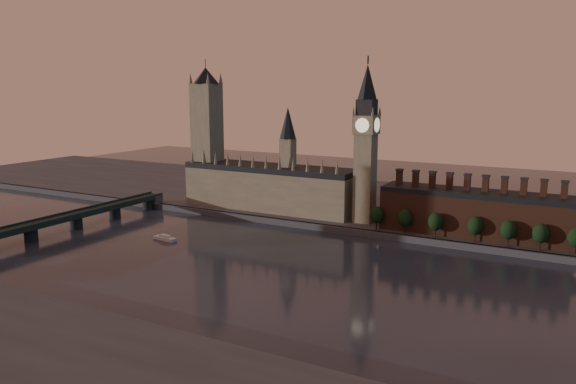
% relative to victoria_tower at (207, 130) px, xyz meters
% --- Properties ---
extents(ground, '(900.00, 900.00, 0.00)m').
position_rel_victoria_tower_xyz_m(ground, '(120.00, -115.00, -59.09)').
color(ground, black).
rests_on(ground, ground).
extents(north_bank, '(900.00, 182.00, 4.00)m').
position_rel_victoria_tower_xyz_m(north_bank, '(120.00, 63.04, -57.09)').
color(north_bank, '#4C4B51').
rests_on(north_bank, ground).
extents(palace_of_westminster, '(130.00, 30.30, 74.00)m').
position_rel_victoria_tower_xyz_m(palace_of_westminster, '(55.59, -0.09, -37.46)').
color(palace_of_westminster, gray).
rests_on(palace_of_westminster, north_bank).
extents(victoria_tower, '(24.00, 24.00, 108.00)m').
position_rel_victoria_tower_xyz_m(victoria_tower, '(0.00, 0.00, 0.00)').
color(victoria_tower, gray).
rests_on(victoria_tower, north_bank).
extents(big_ben, '(15.00, 15.00, 107.00)m').
position_rel_victoria_tower_xyz_m(big_ben, '(130.00, -5.00, -2.26)').
color(big_ben, gray).
rests_on(big_ben, north_bank).
extents(chimney_block, '(110.00, 25.00, 37.00)m').
position_rel_victoria_tower_xyz_m(chimney_block, '(200.00, -5.00, -41.27)').
color(chimney_block, brown).
rests_on(chimney_block, north_bank).
extents(embankment_tree_0, '(8.60, 8.60, 14.88)m').
position_rel_victoria_tower_xyz_m(embankment_tree_0, '(144.44, -20.74, -45.62)').
color(embankment_tree_0, black).
rests_on(embankment_tree_0, north_bank).
extents(embankment_tree_1, '(8.60, 8.60, 14.88)m').
position_rel_victoria_tower_xyz_m(embankment_tree_1, '(162.23, -20.64, -45.62)').
color(embankment_tree_1, black).
rests_on(embankment_tree_1, north_bank).
extents(embankment_tree_2, '(8.60, 8.60, 14.88)m').
position_rel_victoria_tower_xyz_m(embankment_tree_2, '(180.99, -21.09, -45.62)').
color(embankment_tree_2, black).
rests_on(embankment_tree_2, north_bank).
extents(embankment_tree_3, '(8.60, 8.60, 14.88)m').
position_rel_victoria_tower_xyz_m(embankment_tree_3, '(203.46, -19.72, -45.62)').
color(embankment_tree_3, black).
rests_on(embankment_tree_3, north_bank).
extents(embankment_tree_4, '(8.60, 8.60, 14.88)m').
position_rel_victoria_tower_xyz_m(embankment_tree_4, '(221.48, -21.02, -45.62)').
color(embankment_tree_4, black).
rests_on(embankment_tree_4, north_bank).
extents(embankment_tree_5, '(8.60, 8.60, 14.88)m').
position_rel_victoria_tower_xyz_m(embankment_tree_5, '(237.86, -20.80, -45.62)').
color(embankment_tree_5, black).
rests_on(embankment_tree_5, north_bank).
extents(embankment_tree_6, '(8.60, 8.60, 14.88)m').
position_rel_victoria_tower_xyz_m(embankment_tree_6, '(255.18, -20.88, -45.62)').
color(embankment_tree_6, black).
rests_on(embankment_tree_6, north_bank).
extents(westminster_bridge, '(14.00, 200.00, 11.55)m').
position_rel_victoria_tower_xyz_m(westminster_bridge, '(-35.00, -117.70, -51.65)').
color(westminster_bridge, '#1C2C27').
rests_on(westminster_bridge, ground).
extents(river_boat, '(16.24, 5.96, 3.18)m').
position_rel_victoria_tower_xyz_m(river_boat, '(34.38, -91.29, -57.87)').
color(river_boat, silver).
rests_on(river_boat, ground).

